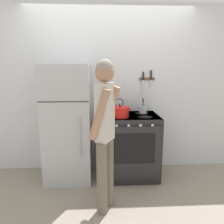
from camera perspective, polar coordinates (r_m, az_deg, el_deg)
The scene contains 9 objects.
ground_plane at distance 3.75m, azimuth -0.58°, elevation -13.94°, with size 14.00×14.00×0.00m, color gray.
wall_back at distance 3.43m, azimuth -0.64°, elevation 5.89°, with size 10.00×0.06×2.55m.
refrigerator at distance 3.19m, azimuth -11.42°, elevation -2.93°, with size 0.65×0.67×1.66m.
stove_range at distance 3.28m, azimuth 4.98°, elevation -8.77°, with size 0.79×0.66×0.94m.
dutch_oven_pot at distance 3.02m, azimuth 2.07°, elevation 0.01°, with size 0.30×0.26×0.17m.
tea_kettle at distance 3.26m, azimuth 1.92°, elevation 0.82°, with size 0.20×0.16×0.23m.
utensil_jar at distance 3.32m, azimuth 8.12°, elevation 0.70°, with size 0.11×0.11×0.25m.
person at distance 2.37m, azimuth -1.84°, elevation -4.25°, with size 0.38×0.42×1.70m.
wall_knife_strip at distance 3.44m, azimuth 9.09°, elevation 8.61°, with size 0.24×0.03×0.36m.
Camera 1 is at (-0.15, -3.38, 1.62)m, focal length 35.00 mm.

